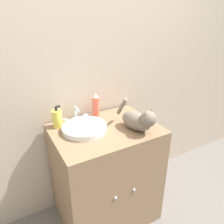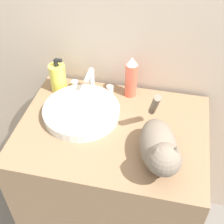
# 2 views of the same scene
# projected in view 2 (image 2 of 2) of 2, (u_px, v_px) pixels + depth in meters

# --- Properties ---
(wall_back) EXTENTS (6.00, 0.05, 2.50)m
(wall_back) POSITION_uv_depth(u_px,v_px,m) (130.00, 6.00, 1.26)
(wall_back) COLOR #C6B29E
(wall_back) RESTS_ON ground_plane
(vanity_cabinet) EXTENTS (0.78, 0.59, 0.87)m
(vanity_cabinet) POSITION_uv_depth(u_px,v_px,m) (112.00, 188.00, 1.58)
(vanity_cabinet) COLOR #8C6B4C
(vanity_cabinet) RESTS_ON ground_plane
(sink_basin) EXTENTS (0.33, 0.33, 0.04)m
(sink_basin) POSITION_uv_depth(u_px,v_px,m) (81.00, 111.00, 1.33)
(sink_basin) COLOR white
(sink_basin) RESTS_ON vanity_cabinet
(faucet) EXTENTS (0.20, 0.10, 0.13)m
(faucet) POSITION_uv_depth(u_px,v_px,m) (91.00, 82.00, 1.43)
(faucet) COLOR silver
(faucet) RESTS_ON vanity_cabinet
(cat) EXTENTS (0.19, 0.37, 0.21)m
(cat) POSITION_uv_depth(u_px,v_px,m) (160.00, 148.00, 1.10)
(cat) COLOR #7A6B5B
(cat) RESTS_ON vanity_cabinet
(soap_bottle) EXTENTS (0.07, 0.07, 0.17)m
(soap_bottle) POSITION_uv_depth(u_px,v_px,m) (58.00, 77.00, 1.42)
(soap_bottle) COLOR #EADB4C
(soap_bottle) RESTS_ON vanity_cabinet
(spray_bottle) EXTENTS (0.05, 0.05, 0.20)m
(spray_bottle) POSITION_uv_depth(u_px,v_px,m) (131.00, 77.00, 1.38)
(spray_bottle) COLOR #EF6047
(spray_bottle) RESTS_ON vanity_cabinet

